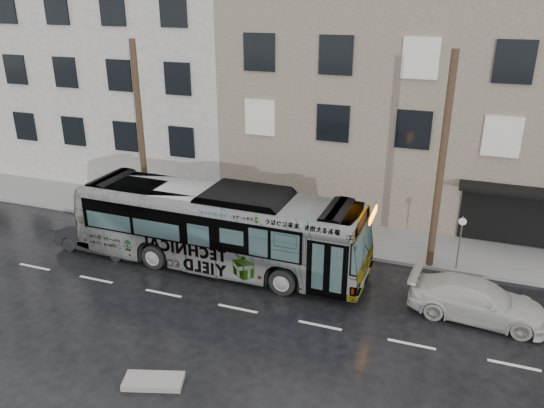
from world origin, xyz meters
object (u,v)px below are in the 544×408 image
at_px(utility_pole_rear, 141,135).
at_px(sign_post, 459,243).
at_px(utility_pole_front, 441,165).
at_px(dark_sedan, 102,236).
at_px(bus, 219,227).
at_px(white_sedan, 477,300).

height_order(utility_pole_rear, sign_post, utility_pole_rear).
height_order(utility_pole_front, dark_sedan, utility_pole_front).
relative_size(bus, white_sedan, 2.64).
height_order(utility_pole_front, white_sedan, utility_pole_front).
relative_size(utility_pole_front, bus, 0.70).
bearing_deg(dark_sedan, white_sedan, -87.65).
bearing_deg(white_sedan, sign_post, 17.99).
height_order(utility_pole_rear, white_sedan, utility_pole_rear).
relative_size(utility_pole_rear, sign_post, 3.75).
xyz_separation_m(utility_pole_rear, dark_sedan, (-0.30, -3.42, -3.93)).
relative_size(sign_post, white_sedan, 0.49).
bearing_deg(sign_post, utility_pole_rear, 180.00).
distance_m(sign_post, white_sedan, 3.48).
bearing_deg(utility_pole_front, sign_post, 0.00).
bearing_deg(utility_pole_front, bus, -161.71).
xyz_separation_m(utility_pole_rear, white_sedan, (15.90, -3.33, -3.94)).
bearing_deg(sign_post, utility_pole_front, 180.00).
bearing_deg(white_sedan, utility_pole_front, 34.21).
height_order(utility_pole_front, sign_post, utility_pole_front).
distance_m(sign_post, bus, 10.13).
bearing_deg(utility_pole_rear, bus, -27.86).
bearing_deg(utility_pole_rear, utility_pole_front, 0.00).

